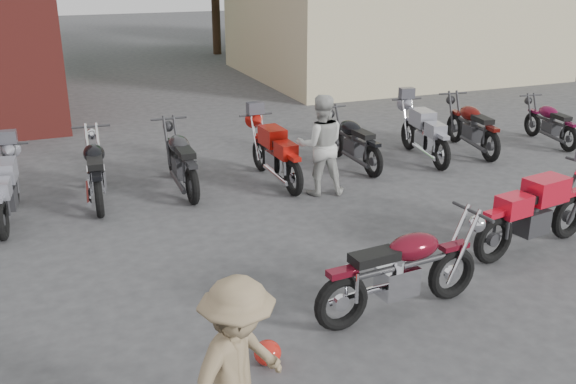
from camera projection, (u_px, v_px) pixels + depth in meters
name	position (u px, v px, depth m)	size (l,w,h in m)	color
ground	(406.00, 318.00, 7.58)	(90.00, 90.00, 0.00)	#363639
stucco_building	(390.00, 24.00, 23.01)	(10.00, 8.00, 3.50)	tan
vintage_motorcycle	(404.00, 265.00, 7.49)	(2.19, 0.72, 1.27)	#590B18
sportbike	(537.00, 208.00, 9.14)	(2.23, 0.74, 1.30)	red
helmet	(268.00, 353.00, 6.69)	(0.29, 0.29, 0.27)	#AA1912
person_light	(321.00, 145.00, 11.28)	(0.87, 0.68, 1.80)	#B3B4AF
person_tan	(239.00, 372.00, 5.21)	(1.09, 0.63, 1.69)	#867153
row_bike_1	(6.00, 187.00, 10.17)	(2.02, 0.67, 1.17)	gray
row_bike_2	(95.00, 167.00, 11.04)	(2.13, 0.70, 1.24)	black
row_bike_3	(181.00, 156.00, 11.57)	(2.16, 0.71, 1.25)	#252528
row_bike_4	(275.00, 151.00, 11.95)	(2.13, 0.70, 1.24)	red
row_bike_5	(353.00, 138.00, 12.87)	(2.02, 0.67, 1.17)	black
row_bike_6	(424.00, 131.00, 13.34)	(2.11, 0.70, 1.23)	#91919E
row_bike_7	(472.00, 124.00, 13.88)	(2.13, 0.70, 1.23)	#4F0C09
row_bike_8	(550.00, 120.00, 14.50)	(1.84, 0.61, 1.07)	#5B0B2B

